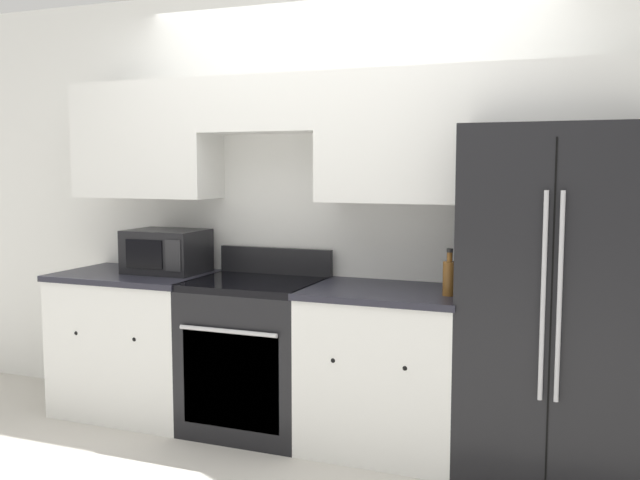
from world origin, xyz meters
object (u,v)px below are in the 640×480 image
refrigerator (556,302)px  microwave (167,251)px  oven_range (256,354)px  bottle (449,277)px

refrigerator → microwave: size_ratio=3.75×
oven_range → microwave: size_ratio=2.25×
oven_range → refrigerator: refrigerator is taller
refrigerator → microwave: refrigerator is taller
refrigerator → bottle: refrigerator is taller
bottle → microwave: bearing=175.3°
oven_range → bottle: bottle is taller
oven_range → microwave: (-0.65, 0.08, 0.57)m
oven_range → microwave: bearing=172.8°
microwave → oven_range: bearing=-7.2°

